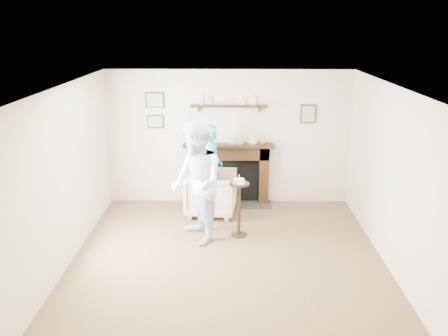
{
  "coord_description": "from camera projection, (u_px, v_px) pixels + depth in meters",
  "views": [
    {
      "loc": [
        0.04,
        -6.54,
        3.31
      ],
      "look_at": [
        -0.07,
        0.9,
        1.13
      ],
      "focal_mm": 40.0,
      "sensor_mm": 36.0,
      "label": 1
    }
  ],
  "objects": [
    {
      "name": "armchair",
      "position": [
        212.0,
        214.0,
        8.96
      ],
      "size": [
        0.94,
        0.92,
        0.79
      ],
      "primitive_type": "imported",
      "rotation": [
        0.0,
        0.0,
        1.47
      ],
      "color": "tan",
      "rests_on": "ground"
    },
    {
      "name": "woman",
      "position": [
        212.0,
        213.0,
        9.01
      ],
      "size": [
        0.47,
        0.64,
        1.63
      ],
      "primitive_type": "imported",
      "rotation": [
        0.0,
        0.0,
        1.71
      ],
      "color": "#20A0B6",
      "rests_on": "ground"
    },
    {
      "name": "pedestal_table",
      "position": [
        239.0,
        199.0,
        7.88
      ],
      "size": [
        0.32,
        0.32,
        1.02
      ],
      "color": "black",
      "rests_on": "ground"
    },
    {
      "name": "man",
      "position": [
        198.0,
        240.0,
        7.88
      ],
      "size": [
        1.01,
        1.12,
        1.9
      ],
      "primitive_type": "imported",
      "rotation": [
        0.0,
        0.0,
        -1.2
      ],
      "color": "#A3AECC",
      "rests_on": "ground"
    },
    {
      "name": "ground",
      "position": [
        228.0,
        260.0,
        7.21
      ],
      "size": [
        5.0,
        5.0,
        0.0
      ],
      "primitive_type": "plane",
      "color": "brown",
      "rests_on": "ground"
    },
    {
      "name": "room_shell",
      "position": [
        228.0,
        140.0,
        7.41
      ],
      "size": [
        4.54,
        5.02,
        2.52
      ],
      "color": "beige",
      "rests_on": "ground"
    }
  ]
}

